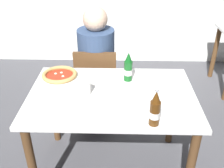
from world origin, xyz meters
TOP-DOWN VIEW (x-y plane):
  - ground_plane at (0.00, 0.00)m, footprint 8.00×8.00m
  - dining_table_main at (0.00, 0.00)m, footprint 1.20×0.80m
  - chair_behind_table at (-0.16, 0.61)m, footprint 0.40×0.40m
  - diner_seated at (-0.16, 0.66)m, footprint 0.34×0.34m
  - pizza_margherita_near at (-0.42, 0.23)m, footprint 0.30×0.30m
  - beer_bottle_left at (0.12, 0.20)m, footprint 0.07×0.07m
  - beer_bottle_center at (0.26, -0.34)m, footprint 0.07×0.07m
  - napkin_with_cutlery at (0.24, -0.15)m, footprint 0.20×0.20m
  - paper_cup at (-0.18, -0.00)m, footprint 0.07×0.07m

SIDE VIEW (x-z plane):
  - ground_plane at x=0.00m, z-range 0.00..0.00m
  - chair_behind_table at x=-0.16m, z-range 0.06..0.91m
  - diner_seated at x=-0.16m, z-range -0.02..1.19m
  - dining_table_main at x=0.00m, z-range 0.26..1.01m
  - napkin_with_cutlery at x=0.24m, z-range 0.75..0.76m
  - pizza_margherita_near at x=-0.42m, z-range 0.75..0.79m
  - paper_cup at x=-0.18m, z-range 0.75..0.84m
  - beer_bottle_left at x=0.12m, z-range 0.73..0.98m
  - beer_bottle_center at x=0.26m, z-range 0.73..0.98m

